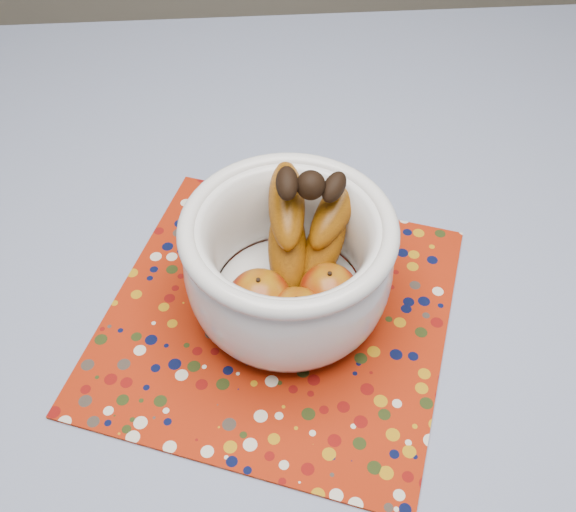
{
  "coord_description": "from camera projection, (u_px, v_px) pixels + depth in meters",
  "views": [
    {
      "loc": [
        -0.06,
        -0.53,
        1.42
      ],
      "look_at": [
        -0.02,
        -0.03,
        0.85
      ],
      "focal_mm": 42.0,
      "sensor_mm": 36.0,
      "label": 1
    }
  ],
  "objects": [
    {
      "name": "table",
      "position": [
        304.0,
        325.0,
        0.91
      ],
      "size": [
        1.2,
        1.2,
        0.75
      ],
      "color": "brown",
      "rests_on": "ground"
    },
    {
      "name": "placemat",
      "position": [
        277.0,
        316.0,
        0.81
      ],
      "size": [
        0.51,
        0.51,
        0.0
      ],
      "primitive_type": "cube",
      "rotation": [
        0.0,
        0.0,
        -0.36
      ],
      "color": "#971F08",
      "rests_on": "tablecloth"
    },
    {
      "name": "fruit_bowl",
      "position": [
        296.0,
        256.0,
        0.77
      ],
      "size": [
        0.26,
        0.24,
        0.18
      ],
      "color": "silver",
      "rests_on": "placemat"
    },
    {
      "name": "tablecloth",
      "position": [
        305.0,
        288.0,
        0.85
      ],
      "size": [
        1.32,
        1.32,
        0.01
      ],
      "primitive_type": "cube",
      "color": "#6173A2",
      "rests_on": "table"
    }
  ]
}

